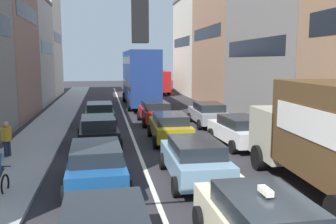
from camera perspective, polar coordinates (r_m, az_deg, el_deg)
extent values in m
cube|color=#A7A7A7|center=(26.56, -17.53, -1.21)|extent=(2.60, 64.00, 0.14)
cube|color=silver|center=(26.38, -6.69, -1.09)|extent=(0.16, 60.00, 0.01)
cube|color=silver|center=(26.79, 0.58, -0.89)|extent=(0.16, 60.00, 0.01)
cube|color=black|center=(28.69, -21.32, 14.37)|extent=(0.02, 7.04, 1.10)
cube|color=#B2ADA3|center=(37.84, -23.81, 8.59)|extent=(7.00, 8.70, 9.90)
cube|color=black|center=(37.20, -18.51, 9.64)|extent=(0.02, 7.04, 1.10)
cube|color=beige|center=(46.49, -21.33, 10.13)|extent=(7.00, 8.70, 12.52)
cube|color=black|center=(45.98, -16.99, 11.14)|extent=(0.02, 7.04, 1.10)
cube|color=beige|center=(46.42, 6.42, 10.15)|extent=(7.00, 10.90, 11.75)
cube|color=black|center=(45.58, 2.11, 10.98)|extent=(0.02, 8.80, 1.10)
cube|color=#9E7556|center=(36.02, 11.48, 11.11)|extent=(7.00, 10.90, 12.34)
cube|color=black|center=(34.94, 6.01, 12.34)|extent=(0.02, 8.80, 1.10)
cube|color=gray|center=(26.04, 20.36, 8.46)|extent=(7.00, 10.90, 9.17)
cube|color=black|center=(24.47, 13.18, 9.87)|extent=(0.02, 8.80, 1.10)
cube|color=black|center=(6.55, -4.46, 14.51)|extent=(0.28, 0.28, 0.84)
sphere|color=red|center=(6.73, -4.61, 16.56)|extent=(0.18, 0.18, 0.18)
sphere|color=#F2A519|center=(6.69, -4.59, 14.36)|extent=(0.18, 0.18, 0.18)
sphere|color=green|center=(6.67, -4.56, 12.14)|extent=(0.18, 0.18, 0.18)
cube|color=#B7B29E|center=(14.75, 18.68, -3.19)|extent=(2.52, 2.52, 1.90)
cube|color=black|center=(15.76, 16.84, -1.00)|extent=(2.01, 0.13, 0.70)
cube|color=white|center=(10.73, 21.81, -1.89)|extent=(0.25, 4.48, 0.90)
cylinder|color=black|center=(14.56, 14.09, -6.99)|extent=(0.35, 0.97, 0.96)
cylinder|color=black|center=(15.57, 22.39, -6.37)|extent=(0.35, 0.97, 0.96)
cube|color=#1E2328|center=(7.87, 15.08, -14.49)|extent=(1.59, 2.41, 0.52)
cube|color=#F2EACC|center=(7.74, 15.18, -11.96)|extent=(0.16, 0.44, 0.12)
cylinder|color=black|center=(9.37, 5.01, -16.50)|extent=(0.22, 0.64, 0.64)
cylinder|color=black|center=(9.97, 15.64, -15.20)|extent=(0.22, 0.64, 0.64)
cube|color=#759EB7|center=(12.91, 4.15, -7.83)|extent=(1.87, 4.33, 0.70)
cube|color=#1E2328|center=(12.58, 4.39, -5.62)|extent=(1.63, 2.44, 0.52)
cylinder|color=black|center=(14.23, -0.87, -7.76)|extent=(0.23, 0.64, 0.64)
cylinder|color=black|center=(14.59, 6.36, -7.40)|extent=(0.23, 0.64, 0.64)
cylinder|color=black|center=(11.48, 1.27, -11.72)|extent=(0.23, 0.64, 0.64)
cylinder|color=black|center=(11.93, 10.16, -11.07)|extent=(0.23, 0.64, 0.64)
cube|color=#194C8C|center=(12.46, -11.27, -8.57)|extent=(1.94, 4.36, 0.70)
cube|color=#1E2328|center=(12.12, -11.33, -6.30)|extent=(1.66, 2.46, 0.52)
cylinder|color=black|center=(13.99, -15.13, -8.33)|extent=(0.24, 0.65, 0.64)
cylinder|color=black|center=(14.00, -7.52, -8.10)|extent=(0.24, 0.65, 0.64)
cylinder|color=black|center=(11.22, -15.93, -12.53)|extent=(0.24, 0.65, 0.64)
cylinder|color=black|center=(11.23, -6.31, -12.23)|extent=(0.24, 0.65, 0.64)
cube|color=#B29319|center=(18.90, 0.26, -2.67)|extent=(1.94, 4.36, 0.70)
cube|color=#1E2328|center=(18.61, 0.36, -1.09)|extent=(1.66, 2.46, 0.52)
cylinder|color=black|center=(20.29, -2.92, -2.94)|extent=(0.24, 0.65, 0.64)
cylinder|color=black|center=(20.53, 2.21, -2.80)|extent=(0.24, 0.65, 0.64)
cylinder|color=black|center=(17.44, -2.03, -4.77)|extent=(0.24, 0.65, 0.64)
cylinder|color=black|center=(17.73, 3.91, -4.57)|extent=(0.24, 0.65, 0.64)
cube|color=black|center=(18.26, -10.96, -3.21)|extent=(2.01, 4.38, 0.70)
cube|color=#1E2328|center=(17.96, -10.98, -1.58)|extent=(1.70, 2.48, 0.52)
cylinder|color=black|center=(19.75, -13.76, -3.47)|extent=(0.25, 0.65, 0.64)
cylinder|color=black|center=(19.80, -8.42, -3.29)|extent=(0.25, 0.65, 0.64)
cylinder|color=black|center=(16.90, -13.87, -5.43)|extent=(0.25, 0.65, 0.64)
cylinder|color=black|center=(16.96, -7.62, -5.22)|extent=(0.25, 0.65, 0.64)
cube|color=#A51E1E|center=(24.30, -2.08, -0.25)|extent=(1.90, 4.34, 0.70)
cube|color=#1E2328|center=(24.03, -2.01, 1.01)|extent=(1.64, 2.44, 0.52)
cylinder|color=black|center=(25.66, -4.63, -0.61)|extent=(0.23, 0.64, 0.64)
cylinder|color=black|center=(25.93, -0.59, -0.49)|extent=(0.23, 0.64, 0.64)
cylinder|color=black|center=(22.79, -3.76, -1.71)|extent=(0.23, 0.64, 0.64)
cylinder|color=black|center=(23.11, 0.77, -1.56)|extent=(0.23, 0.64, 0.64)
cube|color=#19592D|center=(24.16, -10.73, -0.44)|extent=(1.87, 4.33, 0.70)
cube|color=#1E2328|center=(23.88, -10.77, 0.82)|extent=(1.63, 2.44, 0.52)
cylinder|color=black|center=(25.67, -12.79, -0.78)|extent=(0.23, 0.64, 0.64)
cylinder|color=black|center=(25.68, -8.69, -0.67)|extent=(0.23, 0.64, 0.64)
cylinder|color=black|center=(22.79, -13.00, -1.91)|extent=(0.23, 0.64, 0.64)
cylinder|color=black|center=(22.79, -8.37, -1.78)|extent=(0.23, 0.64, 0.64)
cube|color=silver|center=(18.31, 11.13, -3.18)|extent=(1.99, 4.38, 0.70)
cube|color=#1E2328|center=(18.03, 11.43, -1.56)|extent=(1.69, 2.48, 0.52)
cylinder|color=black|center=(19.37, 6.86, -3.52)|extent=(0.25, 0.65, 0.64)
cylinder|color=black|center=(20.05, 11.83, -3.23)|extent=(0.25, 0.65, 0.64)
cylinder|color=black|center=(16.71, 10.22, -5.47)|extent=(0.25, 0.65, 0.64)
cylinder|color=black|center=(17.50, 15.80, -5.04)|extent=(0.25, 0.65, 0.64)
cube|color=gray|center=(23.72, 6.35, -0.50)|extent=(1.94, 4.35, 0.70)
cube|color=#1E2328|center=(23.45, 6.49, 0.78)|extent=(1.66, 2.46, 0.52)
cylinder|color=black|center=(24.97, 3.45, -0.84)|extent=(0.24, 0.65, 0.64)
cylinder|color=black|center=(25.41, 7.51, -0.74)|extent=(0.24, 0.65, 0.64)
cylinder|color=black|center=(22.16, 4.98, -2.01)|extent=(0.24, 0.65, 0.64)
cylinder|color=black|center=(22.65, 9.52, -1.87)|extent=(0.24, 0.65, 0.64)
cube|color=navy|center=(33.33, -4.43, 3.80)|extent=(2.53, 10.51, 2.40)
cube|color=black|center=(33.31, -4.43, 4.42)|extent=(2.56, 9.88, 0.70)
cube|color=navy|center=(33.24, -4.47, 7.72)|extent=(2.53, 10.51, 2.16)
cube|color=black|center=(33.24, -4.48, 8.14)|extent=(2.56, 9.88, 0.64)
cylinder|color=black|center=(37.10, -6.93, 2.35)|extent=(0.30, 1.00, 1.00)
cylinder|color=black|center=(37.32, -3.09, 2.43)|extent=(0.30, 1.00, 1.00)
cylinder|color=black|center=(30.22, -6.15, 1.04)|extent=(0.30, 1.00, 1.00)
cylinder|color=black|center=(30.50, -1.46, 1.15)|extent=(0.30, 1.00, 1.00)
cube|color=#B21919|center=(47.33, -1.89, 5.11)|extent=(2.93, 10.59, 2.40)
cube|color=black|center=(47.31, -1.89, 5.54)|extent=(2.93, 9.97, 0.70)
cylinder|color=black|center=(51.06, -3.72, 3.97)|extent=(0.34, 1.01, 1.00)
cylinder|color=black|center=(51.29, -0.93, 4.01)|extent=(0.34, 1.01, 1.00)
cylinder|color=black|center=(44.17, -3.08, 3.32)|extent=(0.34, 1.01, 1.00)
cylinder|color=black|center=(44.44, 0.14, 3.36)|extent=(0.34, 1.01, 1.00)
torus|color=black|center=(12.67, -24.36, -10.43)|extent=(0.11, 0.68, 0.68)
cylinder|color=black|center=(12.40, -24.69, -7.82)|extent=(0.50, 0.08, 0.04)
cylinder|color=#232833|center=(11.96, -25.04, -8.71)|extent=(0.18, 0.45, 0.30)
cylinder|color=#262D47|center=(16.91, -24.26, -5.60)|extent=(0.16, 0.16, 0.82)
cylinder|color=#262D47|center=(17.04, -23.84, -5.48)|extent=(0.16, 0.16, 0.82)
cylinder|color=gold|center=(16.83, -24.19, -3.19)|extent=(0.34, 0.34, 0.60)
sphere|color=tan|center=(16.76, -24.27, -1.78)|extent=(0.24, 0.24, 0.24)
cylinder|color=gold|center=(16.67, -24.71, -3.22)|extent=(0.10, 0.10, 0.55)
cylinder|color=gold|center=(16.98, -23.69, -2.96)|extent=(0.10, 0.10, 0.55)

